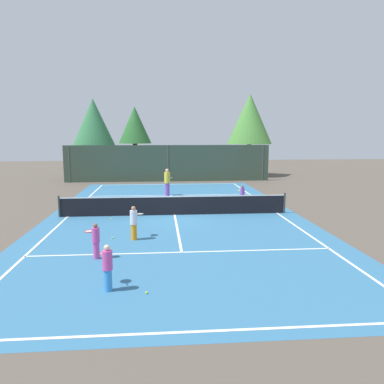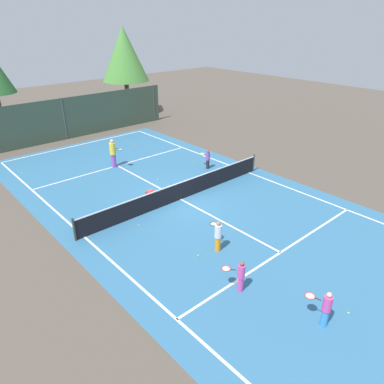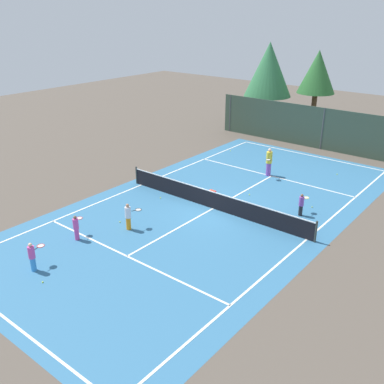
% 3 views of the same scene
% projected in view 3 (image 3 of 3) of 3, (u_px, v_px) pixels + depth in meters
% --- Properties ---
extents(ground_plane, '(80.00, 80.00, 0.00)m').
position_uv_depth(ground_plane, '(213.00, 209.00, 23.91)').
color(ground_plane, brown).
extents(court_surface, '(13.00, 25.00, 0.01)m').
position_uv_depth(court_surface, '(213.00, 209.00, 23.91)').
color(court_surface, teal).
rests_on(court_surface, ground_plane).
extents(tennis_net, '(11.90, 0.10, 1.10)m').
position_uv_depth(tennis_net, '(213.00, 200.00, 23.71)').
color(tennis_net, '#333833').
rests_on(tennis_net, ground_plane).
extents(perimeter_fence, '(18.00, 0.12, 3.20)m').
position_uv_depth(perimeter_fence, '(323.00, 129.00, 33.32)').
color(perimeter_fence, '#384C3D').
rests_on(perimeter_fence, ground_plane).
extents(tree_0, '(3.25, 3.25, 6.84)m').
position_uv_depth(tree_0, '(317.00, 72.00, 37.58)').
color(tree_0, brown).
rests_on(tree_0, ground_plane).
extents(tree_2, '(4.17, 4.17, 7.43)m').
position_uv_depth(tree_2, '(269.00, 70.00, 38.37)').
color(tree_2, brown).
rests_on(tree_2, ground_plane).
extents(player_0, '(0.65, 0.96, 1.83)m').
position_uv_depth(player_0, '(269.00, 162.00, 28.25)').
color(player_0, purple).
rests_on(player_0, ground_plane).
extents(player_1, '(0.67, 0.80, 1.24)m').
position_uv_depth(player_1, '(76.00, 227.00, 20.50)').
color(player_1, '#D14799').
rests_on(player_1, ground_plane).
extents(player_2, '(0.59, 0.86, 1.38)m').
position_uv_depth(player_2, '(128.00, 216.00, 21.42)').
color(player_2, orange).
rests_on(player_2, ground_plane).
extents(player_3, '(0.33, 0.83, 1.22)m').
position_uv_depth(player_3, '(301.00, 204.00, 22.90)').
color(player_3, '#232328').
rests_on(player_3, ground_plane).
extents(player_4, '(0.46, 0.86, 1.30)m').
position_uv_depth(player_4, '(32.00, 256.00, 18.05)').
color(player_4, '#388CD8').
rests_on(player_4, ground_plane).
extents(ball_crate, '(0.42, 0.37, 0.43)m').
position_uv_depth(ball_crate, '(212.00, 194.00, 25.34)').
color(ball_crate, red).
rests_on(ball_crate, ground_plane).
extents(tennis_ball_0, '(0.07, 0.07, 0.07)m').
position_uv_depth(tennis_ball_0, '(231.00, 151.00, 33.40)').
color(tennis_ball_0, '#CCE533').
rests_on(tennis_ball_0, ground_plane).
extents(tennis_ball_1, '(0.07, 0.07, 0.07)m').
position_uv_depth(tennis_ball_1, '(249.00, 195.00, 25.59)').
color(tennis_ball_1, '#CCE533').
rests_on(tennis_ball_1, ground_plane).
extents(tennis_ball_2, '(0.07, 0.07, 0.07)m').
position_uv_depth(tennis_ball_2, '(120.00, 222.00, 22.34)').
color(tennis_ball_2, '#CCE533').
rests_on(tennis_ball_2, ground_plane).
extents(tennis_ball_3, '(0.07, 0.07, 0.07)m').
position_uv_depth(tennis_ball_3, '(312.00, 207.00, 24.02)').
color(tennis_ball_3, '#CCE533').
rests_on(tennis_ball_3, ground_plane).
extents(tennis_ball_4, '(0.07, 0.07, 0.07)m').
position_uv_depth(tennis_ball_4, '(43.00, 282.00, 17.46)').
color(tennis_ball_4, '#CCE533').
rests_on(tennis_ball_4, ground_plane).
extents(tennis_ball_5, '(0.07, 0.07, 0.07)m').
position_uv_depth(tennis_ball_5, '(160.00, 198.00, 25.16)').
color(tennis_ball_5, '#CCE533').
rests_on(tennis_ball_5, ground_plane).
extents(tennis_ball_6, '(0.07, 0.07, 0.07)m').
position_uv_depth(tennis_ball_6, '(337.00, 174.00, 28.72)').
color(tennis_ball_6, '#CCE533').
rests_on(tennis_ball_6, ground_plane).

